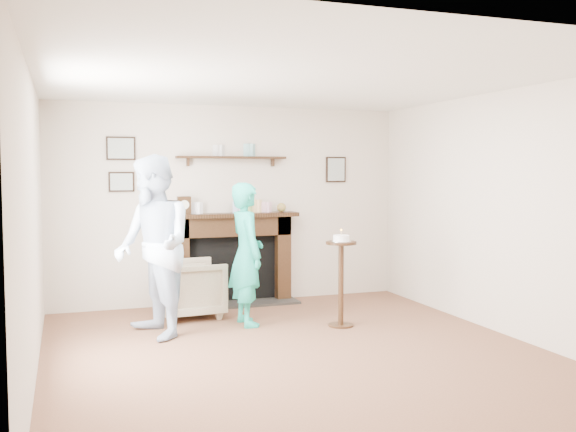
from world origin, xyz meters
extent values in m
plane|color=brown|center=(0.00, 0.00, 0.00)|extent=(5.00, 5.00, 0.00)
cube|color=beige|center=(0.00, 2.50, 1.25)|extent=(4.50, 0.04, 2.50)
cube|color=beige|center=(-2.25, 0.00, 1.25)|extent=(0.04, 5.00, 2.50)
cube|color=beige|center=(2.25, 0.00, 1.25)|extent=(0.04, 5.00, 2.50)
cube|color=silver|center=(0.00, 0.00, 2.50)|extent=(4.50, 5.00, 0.04)
cube|color=black|center=(-0.66, 2.40, 0.55)|extent=(0.18, 0.20, 1.10)
cube|color=black|center=(0.66, 2.40, 0.55)|extent=(0.18, 0.20, 1.10)
cube|color=black|center=(0.00, 2.40, 0.98)|extent=(1.50, 0.20, 0.24)
cube|color=black|center=(0.00, 2.47, 0.43)|extent=(1.14, 0.06, 0.86)
cube|color=#2A2825|center=(0.00, 2.28, 0.01)|extent=(1.60, 0.44, 0.03)
cube|color=black|center=(0.00, 2.37, 1.12)|extent=(1.68, 0.26, 0.05)
cube|color=black|center=(0.00, 2.42, 1.85)|extent=(1.40, 0.15, 0.03)
cube|color=black|center=(-1.35, 2.48, 1.95)|extent=(0.34, 0.03, 0.28)
cube|color=black|center=(-1.35, 2.48, 1.55)|extent=(0.30, 0.03, 0.24)
cube|color=black|center=(1.45, 2.48, 1.70)|extent=(0.28, 0.03, 0.34)
cube|color=black|center=(-0.62, 2.37, 1.26)|extent=(0.16, 0.09, 0.22)
cylinder|color=white|center=(-0.62, 2.32, 1.27)|extent=(0.11, 0.01, 0.11)
sphere|color=green|center=(0.64, 2.37, 1.21)|extent=(0.12, 0.12, 0.12)
imported|color=tan|center=(-0.66, 1.82, 0.00)|extent=(0.78, 0.76, 0.66)
imported|color=#A3B6CC|center=(-1.17, 1.02, 0.00)|extent=(0.90, 1.05, 1.85)
imported|color=teal|center=(-0.14, 1.25, 0.00)|extent=(0.41, 0.59, 1.55)
cylinder|color=black|center=(0.80, 0.84, 0.01)|extent=(0.27, 0.27, 0.02)
cylinder|color=black|center=(0.80, 0.84, 0.46)|extent=(0.06, 0.06, 0.87)
cylinder|color=black|center=(0.80, 0.84, 0.91)|extent=(0.33, 0.33, 0.03)
cylinder|color=silver|center=(0.80, 0.84, 0.93)|extent=(0.22, 0.22, 0.01)
cylinder|color=white|center=(0.80, 0.84, 0.96)|extent=(0.17, 0.17, 0.06)
cylinder|color=#DBBE8A|center=(0.80, 0.84, 1.02)|extent=(0.01, 0.01, 0.05)
sphere|color=orange|center=(0.80, 0.84, 1.05)|extent=(0.02, 0.02, 0.02)
camera|label=1|loc=(-2.00, -5.44, 1.68)|focal=40.00mm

